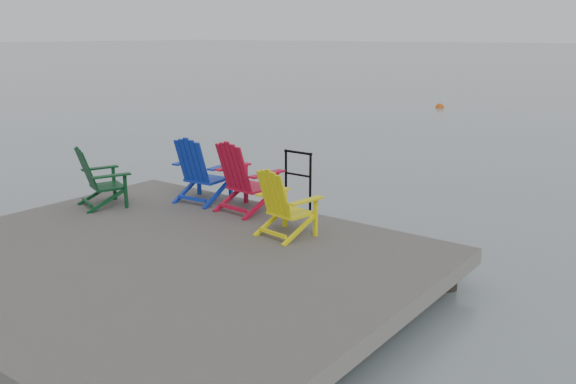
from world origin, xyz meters
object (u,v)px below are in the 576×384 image
Objects in this scene: buoy_b at (440,108)px; handrail at (298,175)px; chair_yellow at (284,202)px; chair_blue at (201,169)px; chair_red at (244,177)px; chair_green at (99,177)px.

handrail is at bearing -73.06° from buoy_b.
buoy_b is (-5.82, 18.39, -0.95)m from chair_yellow.
handrail reaches higher than buoy_b.
chair_blue is (-1.51, -0.48, -0.03)m from handrail.
handrail is at bearing 43.75° from chair_red.
chair_blue reaches higher than handrail.
buoy_b is at bearing 115.71° from chair_yellow.
chair_blue is 2.82× the size of buoy_b.
chair_red is 1.17× the size of chair_yellow.
chair_blue is at bearing 67.90° from chair_green.
chair_green is 0.90× the size of chair_blue.
chair_green is at bearing -147.79° from handrail.
chair_yellow is at bearing -20.53° from chair_blue.
chair_green is 2.21m from chair_red.
chair_blue is (1.02, 1.11, 0.05)m from chair_green.
chair_green is at bearing -144.82° from chair_red.
handrail is 1.00× the size of chair_yellow.
handrail is 0.78m from chair_red.
chair_blue reaches higher than buoy_b.
handrail reaches higher than chair_yellow.
chair_yellow is at bearing -72.44° from buoy_b.
chair_red is (-0.61, -0.49, -0.01)m from handrail.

